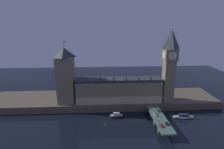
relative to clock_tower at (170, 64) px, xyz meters
The scene contains 15 objects.
ground_plane 77.81m from the clock_tower, 156.22° to the right, with size 400.00×400.00×0.00m, color black.
embankment 72.48m from the clock_tower, 167.95° to the left, with size 220.00×42.00×6.67m.
parliament_hall 52.02m from the clock_tower, behind, with size 78.44×16.50×26.42m.
clock_tower is the anchor object (origin of this frame).
victoria_tower 94.62m from the clock_tower, behind, with size 15.30×15.30×56.76m.
bridge 52.14m from the clock_tower, 117.53° to the right, with size 10.22×46.00×5.88m.
car_northbound_lead 48.57m from the clock_tower, 124.63° to the right, with size 1.85×4.66×1.46m.
car_northbound_trail 59.61m from the clock_tower, 112.99° to the right, with size 2.01×4.66×1.32m.
car_southbound_lead 56.78m from the clock_tower, 108.63° to the right, with size 1.96×4.04×1.59m.
car_southbound_trail 43.69m from the clock_tower, 124.41° to the right, with size 2.08×4.17×1.55m.
pedestrian_near_rail 60.13m from the clock_tower, 115.46° to the right, with size 0.38×0.38×1.77m.
street_lamp_near 60.02m from the clock_tower, 114.75° to the right, with size 1.34×0.60×7.09m.
street_lamp_far 42.28m from the clock_tower, 142.01° to the right, with size 1.34×0.60×6.42m.
boat_upstream 66.62m from the clock_tower, 159.68° to the right, with size 11.71×4.05×4.51m.
boat_downstream 47.58m from the clock_tower, 72.86° to the right, with size 18.18×5.28×3.94m.
Camera 1 is at (-1.78, -135.61, 77.88)m, focal length 30.00 mm.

